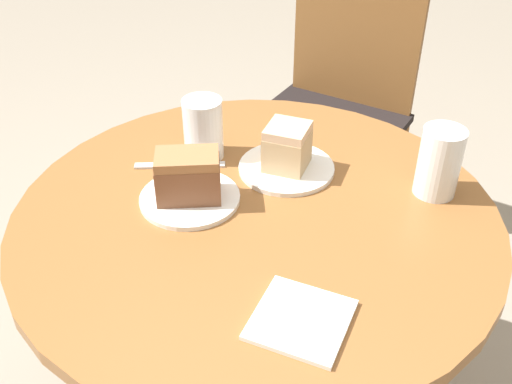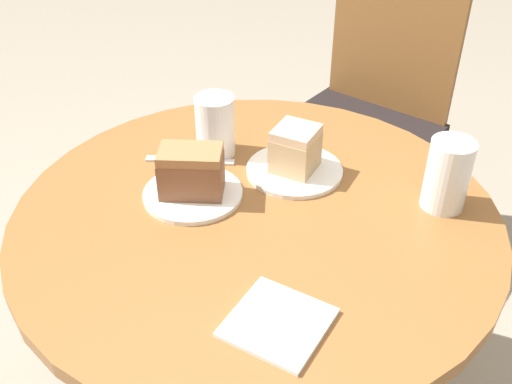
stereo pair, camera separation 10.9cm
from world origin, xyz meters
The scene contains 10 objects.
table centered at (0.00, 0.00, 0.51)m, with size 0.91×0.91×0.71m.
chair centered at (-0.05, 0.87, 0.50)m, with size 0.52×0.49×0.96m.
plate_near centered at (-0.13, -0.02, 0.71)m, with size 0.19×0.19×0.01m.
plate_far centered at (0.01, 0.15, 0.71)m, with size 0.20×0.20×0.01m.
cake_slice_near centered at (-0.13, -0.02, 0.76)m, with size 0.14×0.12×0.09m.
cake_slice_far centered at (0.01, 0.15, 0.76)m, with size 0.08×0.09×0.09m.
glass_lemonade centered at (-0.17, 0.14, 0.76)m, with size 0.08×0.08×0.13m.
glass_water centered at (0.30, 0.17, 0.77)m, with size 0.08×0.08×0.14m.
napkin_stack centered at (0.16, -0.24, 0.71)m, with size 0.15×0.15×0.01m.
fork centered at (-0.20, 0.08, 0.71)m, with size 0.18×0.09×0.00m.
Camera 1 is at (0.31, -0.84, 1.38)m, focal length 42.00 mm.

